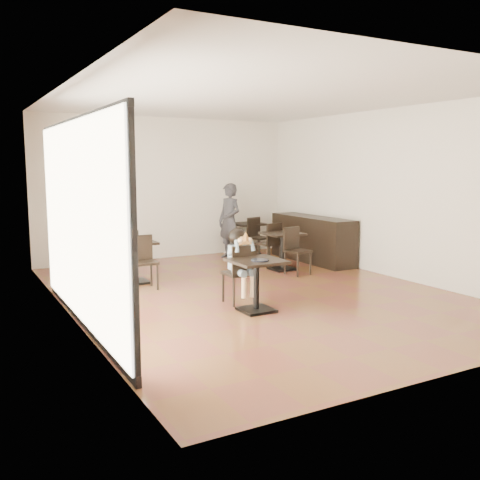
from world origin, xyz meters
TOP-DOWN VIEW (x-y plane):
  - floor at (0.00, 0.00)m, footprint 6.00×8.00m
  - ceiling at (0.00, 0.00)m, footprint 6.00×8.00m
  - wall_back at (0.00, 4.00)m, footprint 6.00×0.01m
  - wall_front at (0.00, -4.00)m, footprint 6.00×0.01m
  - wall_left at (-3.00, 0.00)m, footprint 0.01×8.00m
  - wall_right at (3.00, 0.00)m, footprint 0.01×8.00m
  - storefront_window at (-2.97, -0.50)m, footprint 0.04×4.50m
  - child_table at (-0.55, -0.97)m, footprint 0.73×0.73m
  - child_chair at (-0.55, -0.42)m, footprint 0.42×0.42m
  - child at (-0.55, -0.42)m, footprint 0.42×0.59m
  - plate at (-0.55, -1.07)m, footprint 0.26×0.26m
  - pizza_slice at (-0.55, -0.61)m, footprint 0.27×0.21m
  - adult_patron at (1.21, 3.23)m, footprint 0.56×0.72m
  - cafe_table_mid at (1.51, 1.47)m, footprint 0.85×0.85m
  - cafe_table_left at (-1.52, 1.74)m, footprint 0.75×0.75m
  - cafe_table_back at (1.86, 3.50)m, footprint 0.87×0.87m
  - chair_mid_a at (1.51, 2.02)m, footprint 0.49×0.49m
  - chair_mid_b at (1.51, 0.92)m, footprint 0.49×0.49m
  - chair_left_a at (-1.52, 2.29)m, footprint 0.43×0.43m
  - chair_left_b at (-1.52, 1.19)m, footprint 0.43×0.43m
  - chair_back_a at (1.86, 3.50)m, footprint 0.50×0.50m
  - chair_back_b at (1.86, 2.98)m, footprint 0.50×0.50m
  - service_counter at (2.65, 2.00)m, footprint 0.60×2.40m

SIDE VIEW (x-z plane):
  - floor at x=0.00m, z-range -0.01..0.01m
  - cafe_table_back at x=1.86m, z-range 0.00..0.75m
  - cafe_table_left at x=-1.52m, z-range 0.00..0.77m
  - cafe_table_mid at x=1.51m, z-range 0.00..0.77m
  - child_table at x=-0.55m, z-range 0.00..0.77m
  - chair_back_a at x=1.86m, z-range 0.00..0.91m
  - chair_back_b at x=1.86m, z-range 0.00..0.91m
  - chair_left_a at x=-1.52m, z-range 0.00..0.92m
  - chair_left_b at x=-1.52m, z-range 0.00..0.92m
  - chair_mid_a at x=1.51m, z-range 0.00..0.93m
  - chair_mid_b at x=1.51m, z-range 0.00..0.93m
  - child_chair at x=-0.55m, z-range 0.00..0.93m
  - service_counter at x=2.65m, z-range 0.00..1.00m
  - child at x=-0.55m, z-range 0.00..1.17m
  - plate at x=-0.55m, z-range 0.77..0.79m
  - adult_patron at x=1.21m, z-range 0.00..1.72m
  - pizza_slice at x=-0.55m, z-range 0.98..1.05m
  - storefront_window at x=-2.97m, z-range 0.10..2.70m
  - wall_back at x=0.00m, z-range 0.00..3.20m
  - wall_front at x=0.00m, z-range 0.00..3.20m
  - wall_left at x=-3.00m, z-range 0.00..3.20m
  - wall_right at x=3.00m, z-range 0.00..3.20m
  - ceiling at x=0.00m, z-range 3.20..3.21m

